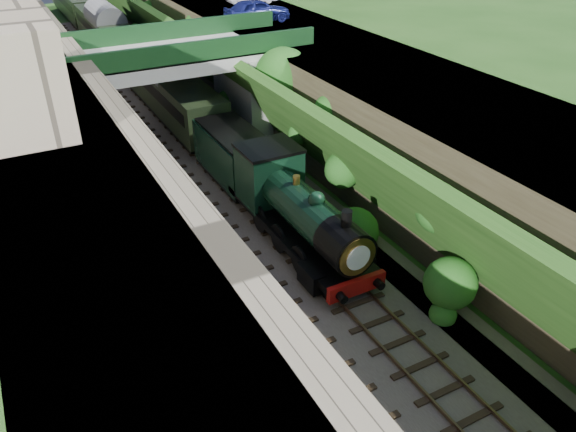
{
  "coord_description": "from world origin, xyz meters",
  "views": [
    {
      "loc": [
        -9.71,
        -9.75,
        15.11
      ],
      "look_at": [
        0.0,
        8.46,
        2.69
      ],
      "focal_mm": 35.0,
      "sensor_mm": 36.0,
      "label": 1
    }
  ],
  "objects_px": {
    "road_bridge": "(186,82)",
    "tree": "(284,79)",
    "car_blue": "(257,10)",
    "locomotive": "(298,212)",
    "tender": "(235,158)"
  },
  "relations": [
    {
      "from": "road_bridge",
      "to": "tree",
      "type": "relative_size",
      "value": 2.42
    },
    {
      "from": "road_bridge",
      "to": "tree",
      "type": "height_order",
      "value": "road_bridge"
    },
    {
      "from": "road_bridge",
      "to": "car_blue",
      "type": "height_order",
      "value": "car_blue"
    },
    {
      "from": "tender",
      "to": "car_blue",
      "type": "bearing_deg",
      "value": 58.49
    },
    {
      "from": "tree",
      "to": "tender",
      "type": "relative_size",
      "value": 1.1
    },
    {
      "from": "locomotive",
      "to": "tender",
      "type": "bearing_deg",
      "value": 90.0
    },
    {
      "from": "tender",
      "to": "tree",
      "type": "bearing_deg",
      "value": 32.44
    },
    {
      "from": "road_bridge",
      "to": "tree",
      "type": "xyz_separation_m",
      "value": [
        4.97,
        -3.89,
        0.57
      ]
    },
    {
      "from": "tree",
      "to": "car_blue",
      "type": "bearing_deg",
      "value": 75.4
    },
    {
      "from": "car_blue",
      "to": "locomotive",
      "type": "xyz_separation_m",
      "value": [
        -6.84,
        -18.52,
        -5.17
      ]
    },
    {
      "from": "tree",
      "to": "car_blue",
      "type": "distance_m",
      "value": 8.77
    },
    {
      "from": "road_bridge",
      "to": "tree",
      "type": "bearing_deg",
      "value": -38.08
    },
    {
      "from": "road_bridge",
      "to": "locomotive",
      "type": "xyz_separation_m",
      "value": [
        0.26,
        -14.25,
        -2.18
      ]
    },
    {
      "from": "road_bridge",
      "to": "car_blue",
      "type": "bearing_deg",
      "value": 31.01
    },
    {
      "from": "tree",
      "to": "car_blue",
      "type": "height_order",
      "value": "car_blue"
    }
  ]
}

